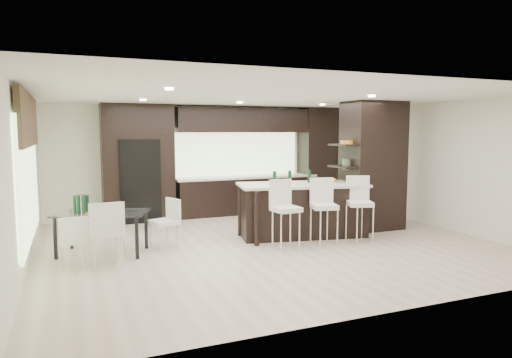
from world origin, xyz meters
name	(u,v)px	position (x,y,z in m)	size (l,w,h in m)	color
ground	(268,244)	(0.00, 0.00, 0.00)	(8.00, 8.00, 0.00)	#CAB09A
back_wall	(213,160)	(0.00, 3.50, 1.35)	(8.00, 0.02, 2.70)	silver
left_wall	(24,180)	(-4.00, 0.00, 1.35)	(0.02, 7.00, 2.70)	silver
right_wall	(438,165)	(4.00, 0.00, 1.35)	(0.02, 7.00, 2.70)	silver
ceiling	(269,97)	(0.00, 0.00, 2.70)	(8.00, 7.00, 0.02)	white
window_left	(28,179)	(-3.96, 0.20, 1.35)	(0.04, 3.20, 1.90)	#B2D199
window_back	(235,152)	(0.60, 3.46, 1.55)	(3.40, 0.04, 1.20)	#B2D199
stone_accent	(28,120)	(-3.93, 0.20, 2.25)	(0.08, 3.00, 0.80)	brown
ceiling_spots	(263,99)	(0.00, 0.25, 2.68)	(4.00, 3.00, 0.02)	white
back_cabinetry	(236,160)	(0.50, 3.17, 1.35)	(6.80, 0.68, 2.70)	black
refrigerator	(139,180)	(-1.90, 3.12, 0.95)	(0.90, 0.68, 1.90)	black
partition_column	(373,166)	(2.60, 0.40, 1.35)	(1.20, 0.80, 2.70)	black
kitchen_island	(302,209)	(0.90, 0.37, 0.52)	(2.52, 1.08, 1.05)	black
stool_left	(286,222)	(0.12, -0.49, 0.50)	(0.44, 0.44, 0.99)	silver
stool_mid	(324,218)	(0.90, -0.49, 0.49)	(0.44, 0.44, 0.99)	silver
stool_right	(360,215)	(1.67, -0.49, 0.50)	(0.44, 0.44, 1.00)	silver
bench	(283,208)	(1.31, 2.10, 0.25)	(1.28, 0.49, 0.49)	black
floor_vase	(329,204)	(1.71, 0.68, 0.54)	(0.39, 0.39, 1.07)	#48563D
dining_table	(103,233)	(-2.89, 0.43, 0.36)	(1.48, 0.83, 0.71)	white
chair_near	(106,236)	(-2.89, -0.32, 0.47)	(0.51, 0.51, 0.94)	silver
chair_far	(74,244)	(-3.35, -0.27, 0.38)	(0.41, 0.41, 0.76)	silver
chair_end	(164,226)	(-1.85, 0.43, 0.40)	(0.44, 0.44, 0.81)	silver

